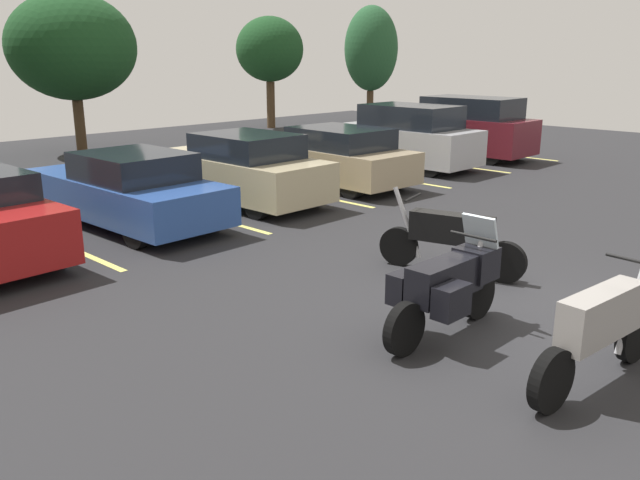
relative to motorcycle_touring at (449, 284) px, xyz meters
The scene contains 13 objects.
ground 1.26m from the motorcycle_touring, ahead, with size 44.00×44.00×0.10m, color #262628.
motorcycle_touring is the anchor object (origin of this frame).
motorcycle_second 2.24m from the motorcycle_touring, 32.90° to the left, with size 0.81×2.21×1.24m.
motorcycle_third 1.75m from the motorcycle_touring, 89.99° to the right, with size 2.22×0.62×1.25m.
parking_stripes 7.19m from the motorcycle_touring, 89.98° to the left, with size 26.83×4.76×0.01m.
car_blue 7.28m from the motorcycle_touring, 89.51° to the left, with size 1.92×4.72×1.42m.
car_champagne 7.81m from the motorcycle_touring, 68.76° to the left, with size 1.83×4.43×1.54m.
car_tan 9.17m from the motorcycle_touring, 51.60° to the left, with size 2.07×4.60×1.46m.
car_silver 11.76m from the motorcycle_touring, 39.24° to the left, with size 1.82×4.27×1.80m.
car_maroon 14.07m from the motorcycle_touring, 31.73° to the left, with size 1.80×4.65×1.90m.
tree_far_right 22.87m from the motorcycle_touring, 53.52° to the left, with size 2.93×2.93×4.78m.
tree_center_left 25.31m from the motorcycle_touring, 42.05° to the left, with size 2.54×2.54×5.41m.
tree_far_left 17.83m from the motorcycle_touring, 76.87° to the left, with size 4.09×4.09×5.12m.
Camera 1 is at (-7.19, -3.75, 3.17)m, focal length 36.55 mm.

